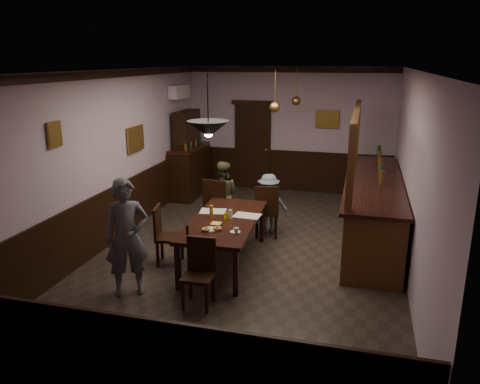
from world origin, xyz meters
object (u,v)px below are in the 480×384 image
(person_seated_left, at_px, (222,195))
(person_seated_right, at_px, (268,203))
(chair_far_right, at_px, (267,209))
(bar_counter, at_px, (372,208))
(chair_near, at_px, (200,269))
(dining_table, at_px, (225,223))
(coffee_cup, at_px, (236,230))
(sideboard, at_px, (189,162))
(pendant_brass_far, at_px, (296,101))
(chair_side, at_px, (165,233))
(soda_can, at_px, (226,217))
(pendant_brass_mid, at_px, (275,107))
(pendant_iron, at_px, (208,129))
(chair_far_left, at_px, (217,204))
(person_standing, at_px, (127,238))

(person_seated_left, relative_size, person_seated_right, 1.17)
(chair_far_right, bearing_deg, bar_counter, -179.02)
(chair_near, bearing_deg, person_seated_left, 98.57)
(dining_table, xyz_separation_m, person_seated_left, (-0.51, 1.53, -0.02))
(chair_far_right, xyz_separation_m, coffee_cup, (-0.07, -1.85, 0.25))
(chair_far_right, distance_m, sideboard, 3.28)
(chair_far_right, distance_m, pendant_brass_far, 2.84)
(chair_side, height_order, person_seated_left, person_seated_left)
(chair_side, distance_m, pendant_brass_far, 4.42)
(chair_side, bearing_deg, soda_can, -90.57)
(pendant_brass_mid, bearing_deg, person_seated_right, -88.34)
(chair_side, bearing_deg, bar_counter, -70.83)
(soda_can, bearing_deg, pendant_iron, -90.77)
(chair_far_right, bearing_deg, chair_near, 70.46)
(person_seated_left, height_order, pendant_brass_far, pendant_brass_far)
(chair_far_right, relative_size, person_seated_right, 0.88)
(chair_side, relative_size, coffee_cup, 11.91)
(chair_far_left, height_order, chair_near, chair_far_left)
(chair_far_left, height_order, sideboard, sideboard)
(chair_side, height_order, bar_counter, bar_counter)
(chair_far_right, bearing_deg, person_seated_right, -96.66)
(chair_near, bearing_deg, bar_counter, 51.23)
(bar_counter, bearing_deg, chair_far_right, -167.40)
(coffee_cup, height_order, pendant_brass_mid, pendant_brass_mid)
(chair_side, relative_size, pendant_brass_far, 1.18)
(coffee_cup, relative_size, soda_can, 0.67)
(dining_table, bearing_deg, chair_near, -87.80)
(chair_far_left, bearing_deg, chair_near, 110.62)
(sideboard, xyz_separation_m, pendant_brass_far, (2.51, -0.05, 1.49))
(person_standing, bearing_deg, bar_counter, 12.09)
(person_standing, bearing_deg, dining_table, 21.82)
(sideboard, bearing_deg, pendant_brass_far, -1.06)
(person_standing, xyz_separation_m, pendant_brass_mid, (1.38, 3.38, 1.47))
(chair_near, bearing_deg, person_standing, 175.62)
(chair_side, xyz_separation_m, sideboard, (-1.02, 3.81, 0.29))
(chair_far_left, distance_m, chair_near, 2.63)
(chair_near, distance_m, coffee_cup, 0.87)
(pendant_brass_far, bearing_deg, chair_side, -111.66)
(chair_side, bearing_deg, pendant_iron, -132.39)
(person_seated_right, bearing_deg, pendant_iron, 61.48)
(chair_far_right, height_order, bar_counter, bar_counter)
(person_standing, bearing_deg, person_seated_right, 33.67)
(pendant_brass_mid, bearing_deg, pendant_iron, -96.79)
(dining_table, relative_size, coffee_cup, 27.96)
(person_seated_left, bearing_deg, bar_counter, 174.35)
(chair_far_left, distance_m, chair_far_right, 0.93)
(person_standing, xyz_separation_m, sideboard, (-0.94, 4.85, -0.02))
(dining_table, distance_m, chair_side, 0.97)
(dining_table, distance_m, bar_counter, 2.83)
(sideboard, xyz_separation_m, pendant_brass_mid, (2.31, -1.47, 1.49))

